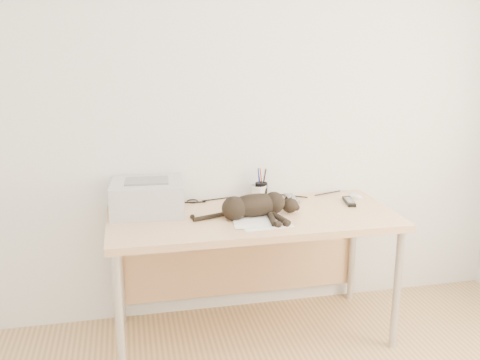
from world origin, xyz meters
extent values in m
plane|color=silver|center=(0.00, 1.75, 1.30)|extent=(3.50, 0.00, 3.50)
cube|color=tan|center=(0.00, 1.39, 0.72)|extent=(1.60, 0.70, 0.04)
cylinder|color=#B5B5B7|center=(-0.75, 1.09, 0.35)|extent=(0.04, 0.04, 0.70)
cylinder|color=#B5B5B7|center=(0.75, 1.09, 0.35)|extent=(0.04, 0.04, 0.70)
cylinder|color=#B5B5B7|center=(-0.75, 1.69, 0.35)|extent=(0.04, 0.04, 0.70)
cylinder|color=#B5B5B7|center=(0.75, 1.69, 0.35)|extent=(0.04, 0.04, 0.70)
cube|color=tan|center=(0.00, 1.72, 0.40)|extent=(1.48, 0.02, 0.60)
cube|color=silver|center=(-0.57, 1.56, 0.83)|extent=(0.42, 0.36, 0.18)
cube|color=black|center=(-0.57, 1.56, 0.84)|extent=(0.34, 0.04, 0.11)
cube|color=slate|center=(-0.57, 1.56, 0.92)|extent=(0.25, 0.18, 0.01)
cube|color=white|center=(0.03, 1.23, 0.74)|extent=(0.28, 0.21, 0.00)
cube|color=white|center=(0.00, 1.25, 0.74)|extent=(0.29, 0.22, 0.00)
ellipsoid|color=black|center=(0.01, 1.36, 0.80)|extent=(0.32, 0.16, 0.13)
sphere|color=black|center=(-0.12, 1.34, 0.80)|extent=(0.14, 0.14, 0.14)
ellipsoid|color=black|center=(0.21, 1.37, 0.79)|extent=(0.10, 0.09, 0.08)
cone|color=black|center=(0.20, 1.41, 0.82)|extent=(0.04, 0.05, 0.04)
cone|color=black|center=(0.22, 1.41, 0.81)|extent=(0.04, 0.05, 0.04)
cylinder|color=black|center=(0.07, 1.25, 0.76)|extent=(0.05, 0.18, 0.03)
cylinder|color=black|center=(0.12, 1.25, 0.76)|extent=(0.05, 0.18, 0.03)
cylinder|color=black|center=(-0.25, 1.37, 0.75)|extent=(0.20, 0.04, 0.02)
imported|color=white|center=(0.10, 1.67, 0.79)|extent=(0.14, 0.14, 0.09)
cylinder|color=black|center=(0.12, 1.68, 0.79)|extent=(0.07, 0.07, 0.10)
cylinder|color=#990C0C|center=(0.11, 1.68, 0.86)|extent=(0.01, 0.01, 0.14)
cylinder|color=navy|center=(0.13, 1.69, 0.86)|extent=(0.01, 0.01, 0.14)
cylinder|color=black|center=(0.12, 1.67, 0.86)|extent=(0.01, 0.01, 0.14)
cube|color=slate|center=(0.30, 1.62, 0.75)|extent=(0.05, 0.18, 0.02)
cube|color=black|center=(0.61, 1.48, 0.75)|extent=(0.08, 0.18, 0.02)
ellipsoid|color=silver|center=(0.70, 1.59, 0.76)|extent=(0.09, 0.12, 0.03)
camera|label=1|loc=(-0.67, -1.36, 1.69)|focal=40.00mm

